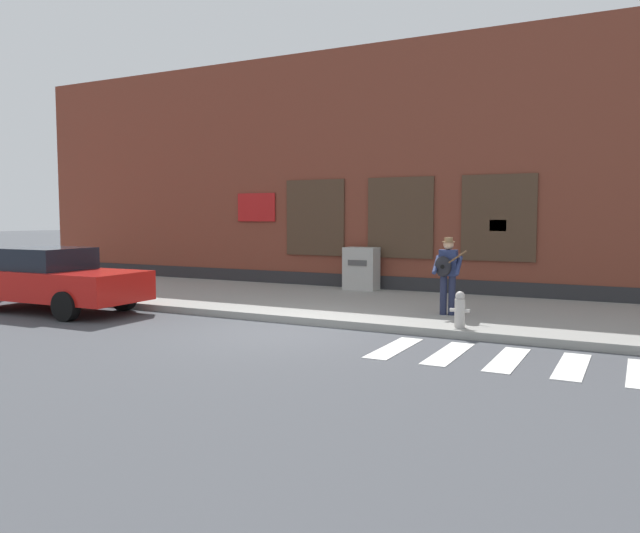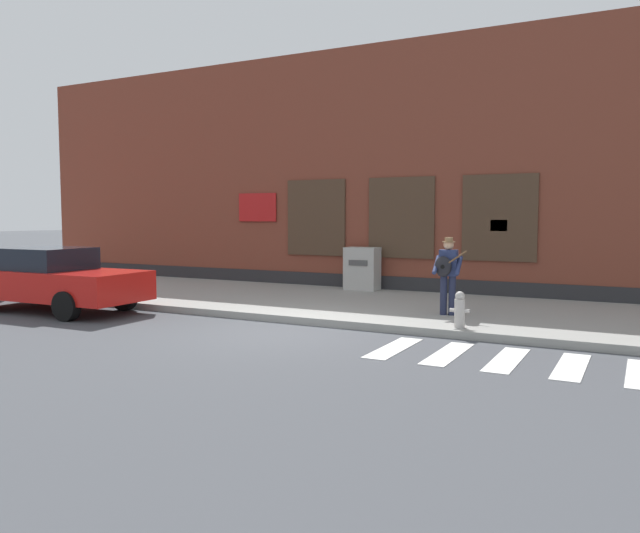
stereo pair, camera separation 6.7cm
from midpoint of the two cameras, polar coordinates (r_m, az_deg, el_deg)
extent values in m
plane|color=#424449|center=(12.31, -3.06, -6.08)|extent=(160.00, 160.00, 0.00)
cube|color=gray|center=(15.56, 3.94, -3.53)|extent=(28.00, 5.55, 0.16)
cube|color=brown|center=(19.92, 9.60, 8.38)|extent=(28.00, 4.00, 7.22)
cube|color=#28282B|center=(18.08, 7.47, -1.80)|extent=(28.00, 0.04, 0.55)
cube|color=#473323|center=(19.08, -0.27, 4.49)|extent=(1.97, 0.06, 2.30)
cube|color=black|center=(19.07, -0.28, 4.49)|extent=(1.85, 0.03, 2.18)
cube|color=#473323|center=(17.95, 7.53, 4.44)|extent=(1.97, 0.06, 2.30)
cube|color=black|center=(17.95, 7.51, 4.44)|extent=(1.85, 0.03, 2.18)
cube|color=#473323|center=(17.20, 16.17, 4.29)|extent=(1.97, 0.06, 2.30)
cube|color=black|center=(17.19, 16.16, 4.29)|extent=(1.85, 0.03, 2.18)
cube|color=red|center=(20.15, -5.65, 5.40)|extent=(1.40, 0.04, 0.90)
cube|color=yellow|center=(17.18, 16.14, 3.62)|extent=(0.44, 0.02, 0.30)
cube|color=silver|center=(10.96, 6.94, -7.42)|extent=(0.42, 1.90, 0.01)
cube|color=silver|center=(10.66, 11.80, -7.82)|extent=(0.42, 1.90, 0.01)
cube|color=silver|center=(10.45, 16.89, -8.17)|extent=(0.42, 1.90, 0.01)
cube|color=silver|center=(10.32, 22.17, -8.48)|extent=(0.42, 1.90, 0.01)
cube|color=red|center=(16.20, -22.92, -1.46)|extent=(4.64, 1.95, 0.68)
cube|color=black|center=(16.34, -23.56, 0.68)|extent=(1.88, 1.62, 0.52)
cube|color=silver|center=(14.98, -15.61, -1.48)|extent=(0.07, 0.24, 0.12)
cube|color=red|center=(18.30, -26.20, -0.70)|extent=(0.07, 0.24, 0.12)
cube|color=silver|center=(14.16, -18.70, -1.89)|extent=(0.07, 0.24, 0.12)
cylinder|color=black|center=(15.87, -17.33, -2.66)|extent=(0.67, 0.26, 0.66)
cylinder|color=black|center=(14.67, -22.06, -3.37)|extent=(0.67, 0.26, 0.66)
cylinder|color=black|center=(17.81, -23.56, -2.06)|extent=(0.67, 0.26, 0.66)
cylinder|color=#1E233D|center=(13.71, 12.12, -2.61)|extent=(0.15, 0.15, 0.85)
cylinder|color=#1E233D|center=(13.72, 11.37, -2.59)|extent=(0.15, 0.15, 0.85)
cube|color=navy|center=(13.65, 11.80, 0.33)|extent=(0.40, 0.26, 0.56)
sphere|color=tan|center=(13.63, 11.83, 1.97)|extent=(0.22, 0.22, 0.22)
cylinder|color=olive|center=(13.63, 11.83, 2.22)|extent=(0.28, 0.28, 0.02)
cylinder|color=olive|center=(13.62, 11.84, 2.43)|extent=(0.18, 0.18, 0.09)
cylinder|color=navy|center=(13.52, 12.73, 0.11)|extent=(0.14, 0.52, 0.39)
cylinder|color=navy|center=(13.60, 10.73, 0.17)|extent=(0.14, 0.52, 0.39)
ellipsoid|color=black|center=(13.49, 11.33, -0.01)|extent=(0.37, 0.16, 0.44)
cylinder|color=black|center=(13.44, 11.28, -0.02)|extent=(0.09, 0.02, 0.09)
cylinder|color=brown|center=(13.42, 12.42, 0.72)|extent=(0.47, 0.08, 0.34)
cube|color=#ADADA8|center=(18.01, 3.98, -0.20)|extent=(0.96, 0.57, 1.23)
cube|color=#4C4C4C|center=(17.72, 3.60, 0.33)|extent=(0.57, 0.02, 0.16)
cylinder|color=#B2ADA8|center=(12.22, 12.80, -4.21)|extent=(0.20, 0.20, 0.55)
sphere|color=#B2ADA8|center=(12.17, 12.83, -2.65)|extent=(0.18, 0.18, 0.18)
cylinder|color=#B2ADA8|center=(12.25, 12.17, -3.91)|extent=(0.10, 0.07, 0.07)
cylinder|color=#B2ADA8|center=(12.18, 13.44, -3.99)|extent=(0.10, 0.07, 0.07)
camera|label=1|loc=(0.03, -89.85, 0.01)|focal=35.00mm
camera|label=2|loc=(0.03, 90.15, -0.01)|focal=35.00mm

